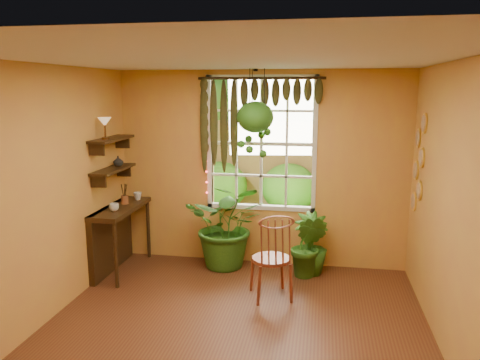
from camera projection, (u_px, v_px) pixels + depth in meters
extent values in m
plane|color=#5B301A|center=(229.00, 344.00, 4.56)|extent=(4.50, 4.50, 0.00)
plane|color=silver|center=(228.00, 59.00, 4.04)|extent=(4.50, 4.50, 0.00)
plane|color=#C57D43|center=(261.00, 169.00, 6.47)|extent=(4.00, 0.00, 4.00)
plane|color=#C57D43|center=(31.00, 201.00, 4.64)|extent=(0.00, 4.50, 4.50)
plane|color=#C57D43|center=(460.00, 220.00, 3.95)|extent=(0.00, 4.50, 4.50)
cube|color=white|center=(261.00, 144.00, 6.43)|extent=(1.52, 0.10, 1.86)
cube|color=white|center=(262.00, 143.00, 6.46)|extent=(1.38, 0.01, 1.78)
cylinder|color=#321F0D|center=(261.00, 78.00, 6.16)|extent=(1.70, 0.04, 0.04)
cube|color=#321F0D|center=(121.00, 209.00, 6.24)|extent=(0.40, 1.20, 0.06)
cube|color=#321F0D|center=(111.00, 238.00, 6.35)|extent=(0.08, 1.18, 0.90)
cylinder|color=#321F0D|center=(116.00, 255.00, 5.77)|extent=(0.05, 0.05, 0.86)
cylinder|color=#321F0D|center=(148.00, 229.00, 6.83)|extent=(0.05, 0.05, 0.86)
cube|color=#321F0D|center=(113.00, 169.00, 6.16)|extent=(0.25, 0.90, 0.04)
cube|color=#321F0D|center=(112.00, 139.00, 6.08)|extent=(0.25, 0.90, 0.04)
cube|color=#215F1B|center=(287.00, 190.00, 11.56)|extent=(14.00, 10.00, 0.04)
cube|color=#987E48|center=(281.00, 165.00, 9.65)|extent=(12.00, 0.10, 1.80)
plane|color=#98C6FF|center=(293.00, 121.00, 13.00)|extent=(12.00, 0.00, 12.00)
cylinder|color=maroon|center=(271.00, 259.00, 5.50)|extent=(0.58, 0.58, 0.04)
torus|color=maroon|center=(276.00, 222.00, 5.22)|extent=(0.41, 0.19, 0.43)
imported|color=#174713|center=(228.00, 225.00, 6.43)|extent=(1.12, 0.98, 1.21)
imported|color=#174713|center=(308.00, 246.00, 6.10)|extent=(0.56, 0.51, 0.85)
imported|color=#174713|center=(310.00, 244.00, 6.24)|extent=(0.55, 0.55, 0.82)
ellipsoid|color=black|center=(255.00, 123.00, 6.12)|extent=(0.28, 0.28, 0.17)
ellipsoid|color=#174713|center=(255.00, 117.00, 6.10)|extent=(0.48, 0.48, 0.41)
imported|color=silver|center=(114.00, 207.00, 6.00)|extent=(0.13, 0.13, 0.10)
imported|color=beige|center=(138.00, 196.00, 6.60)|extent=(0.14, 0.14, 0.11)
cylinder|color=brown|center=(125.00, 200.00, 6.36)|extent=(0.10, 0.10, 0.12)
imported|color=#B2AD99|center=(118.00, 161.00, 6.28)|extent=(0.15, 0.15, 0.14)
cylinder|color=#543418|center=(106.00, 138.00, 5.87)|extent=(0.09, 0.09, 0.03)
cylinder|color=#543418|center=(105.00, 131.00, 5.86)|extent=(0.02, 0.02, 0.17)
cone|color=slate|center=(105.00, 122.00, 5.83)|extent=(0.17, 0.17, 0.11)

